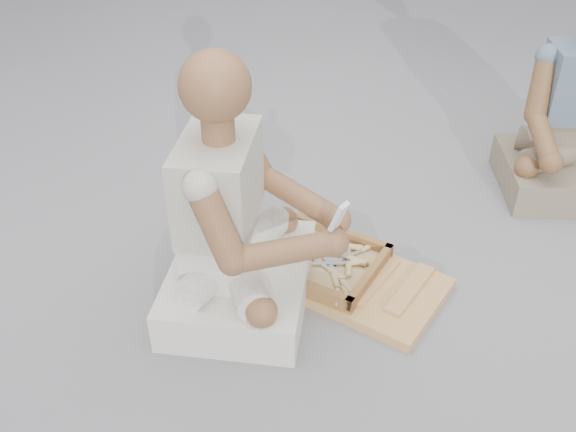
% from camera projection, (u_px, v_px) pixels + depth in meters
% --- Properties ---
extents(ground, '(60.00, 60.00, 0.00)m').
position_uv_depth(ground, '(296.00, 308.00, 2.18)').
color(ground, gray).
rests_on(ground, ground).
extents(carved_panel, '(0.65, 0.51, 0.04)m').
position_uv_depth(carved_panel, '(358.00, 283.00, 2.26)').
color(carved_panel, '#A77840').
rests_on(carved_panel, ground).
extents(tool_tray, '(0.49, 0.42, 0.06)m').
position_uv_depth(tool_tray, '(317.00, 260.00, 2.30)').
color(tool_tray, brown).
rests_on(tool_tray, carved_panel).
extents(chisel_0, '(0.14, 0.19, 0.02)m').
position_uv_depth(chisel_0, '(344.00, 289.00, 2.17)').
color(chisel_0, silver).
rests_on(chisel_0, tool_tray).
extents(chisel_1, '(0.21, 0.10, 0.02)m').
position_uv_depth(chisel_1, '(353.00, 263.00, 2.27)').
color(chisel_1, silver).
rests_on(chisel_1, tool_tray).
extents(chisel_2, '(0.16, 0.17, 0.02)m').
position_uv_depth(chisel_2, '(344.00, 284.00, 2.19)').
color(chisel_2, silver).
rests_on(chisel_2, tool_tray).
extents(chisel_3, '(0.22, 0.06, 0.02)m').
position_uv_depth(chisel_3, '(352.00, 259.00, 2.28)').
color(chisel_3, silver).
rests_on(chisel_3, tool_tray).
extents(chisel_4, '(0.22, 0.05, 0.02)m').
position_uv_depth(chisel_4, '(347.00, 246.00, 2.34)').
color(chisel_4, silver).
rests_on(chisel_4, tool_tray).
extents(chisel_5, '(0.20, 0.12, 0.02)m').
position_uv_depth(chisel_5, '(332.00, 271.00, 2.24)').
color(chisel_5, silver).
rests_on(chisel_5, tool_tray).
extents(chisel_6, '(0.10, 0.21, 0.02)m').
position_uv_depth(chisel_6, '(337.00, 293.00, 2.15)').
color(chisel_6, silver).
rests_on(chisel_6, tool_tray).
extents(chisel_7, '(0.12, 0.20, 0.02)m').
position_uv_depth(chisel_7, '(334.00, 278.00, 2.22)').
color(chisel_7, silver).
rests_on(chisel_7, tool_tray).
extents(chisel_8, '(0.14, 0.19, 0.02)m').
position_uv_depth(chisel_8, '(364.00, 249.00, 2.34)').
color(chisel_8, silver).
rests_on(chisel_8, tool_tray).
extents(chisel_9, '(0.07, 0.22, 0.02)m').
position_uv_depth(chisel_9, '(349.00, 266.00, 2.26)').
color(chisel_9, silver).
rests_on(chisel_9, tool_tray).
extents(wood_chip_0, '(0.02, 0.02, 0.00)m').
position_uv_depth(wood_chip_0, '(236.00, 268.00, 2.35)').
color(wood_chip_0, tan).
rests_on(wood_chip_0, ground).
extents(wood_chip_1, '(0.02, 0.02, 0.00)m').
position_uv_depth(wood_chip_1, '(379.00, 281.00, 2.29)').
color(wood_chip_1, tan).
rests_on(wood_chip_1, ground).
extents(wood_chip_2, '(0.02, 0.02, 0.00)m').
position_uv_depth(wood_chip_2, '(308.00, 258.00, 2.40)').
color(wood_chip_2, tan).
rests_on(wood_chip_2, ground).
extents(wood_chip_3, '(0.02, 0.02, 0.00)m').
position_uv_depth(wood_chip_3, '(365.00, 242.00, 2.48)').
color(wood_chip_3, tan).
rests_on(wood_chip_3, ground).
extents(wood_chip_4, '(0.02, 0.02, 0.00)m').
position_uv_depth(wood_chip_4, '(410.00, 297.00, 2.22)').
color(wood_chip_4, tan).
rests_on(wood_chip_4, ground).
extents(wood_chip_5, '(0.02, 0.02, 0.00)m').
position_uv_depth(wood_chip_5, '(259.00, 216.00, 2.62)').
color(wood_chip_5, tan).
rests_on(wood_chip_5, ground).
extents(wood_chip_6, '(0.02, 0.02, 0.00)m').
position_uv_depth(wood_chip_6, '(313.00, 267.00, 2.36)').
color(wood_chip_6, tan).
rests_on(wood_chip_6, ground).
extents(wood_chip_7, '(0.02, 0.02, 0.00)m').
position_uv_depth(wood_chip_7, '(352.00, 272.00, 2.33)').
color(wood_chip_7, tan).
rests_on(wood_chip_7, ground).
extents(wood_chip_8, '(0.02, 0.02, 0.00)m').
position_uv_depth(wood_chip_8, '(315.00, 240.00, 2.49)').
color(wood_chip_8, tan).
rests_on(wood_chip_8, ground).
extents(wood_chip_9, '(0.02, 0.02, 0.00)m').
position_uv_depth(wood_chip_9, '(274.00, 309.00, 2.18)').
color(wood_chip_9, tan).
rests_on(wood_chip_9, ground).
extents(wood_chip_10, '(0.02, 0.02, 0.00)m').
position_uv_depth(wood_chip_10, '(360.00, 310.00, 2.17)').
color(wood_chip_10, tan).
rests_on(wood_chip_10, ground).
extents(wood_chip_11, '(0.02, 0.02, 0.00)m').
position_uv_depth(wood_chip_11, '(197.00, 303.00, 2.20)').
color(wood_chip_11, tan).
rests_on(wood_chip_11, ground).
extents(wood_chip_12, '(0.02, 0.02, 0.00)m').
position_uv_depth(wood_chip_12, '(296.00, 212.00, 2.65)').
color(wood_chip_12, tan).
rests_on(wood_chip_12, ground).
extents(wood_chip_13, '(0.02, 0.02, 0.00)m').
position_uv_depth(wood_chip_13, '(289.00, 230.00, 2.55)').
color(wood_chip_13, tan).
rests_on(wood_chip_13, ground).
extents(wood_chip_14, '(0.02, 0.02, 0.00)m').
position_uv_depth(wood_chip_14, '(223.00, 274.00, 2.33)').
color(wood_chip_14, tan).
rests_on(wood_chip_14, ground).
extents(craftsman, '(0.65, 0.65, 0.89)m').
position_uv_depth(craftsman, '(236.00, 228.00, 2.05)').
color(craftsman, white).
rests_on(craftsman, ground).
extents(mobile_phone, '(0.06, 0.06, 0.10)m').
position_uv_depth(mobile_phone, '(339.00, 217.00, 1.89)').
color(mobile_phone, silver).
rests_on(mobile_phone, craftsman).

